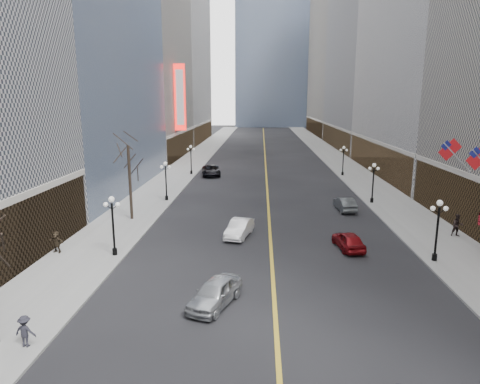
# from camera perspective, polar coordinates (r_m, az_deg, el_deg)

# --- Properties ---
(sidewalk_east) EXTENTS (6.00, 230.00, 0.15)m
(sidewalk_east) POSITION_cam_1_polar(r_m,az_deg,el_deg) (72.47, 14.64, 2.66)
(sidewalk_east) COLOR gray
(sidewalk_east) RESTS_ON ground
(sidewalk_west) EXTENTS (6.00, 230.00, 0.15)m
(sidewalk_west) POSITION_cam_1_polar(r_m,az_deg,el_deg) (72.13, -7.72, 2.90)
(sidewalk_west) COLOR gray
(sidewalk_west) RESTS_ON ground
(lane_line) EXTENTS (0.25, 200.00, 0.02)m
(lane_line) POSITION_cam_1_polar(r_m,az_deg,el_deg) (80.82, 3.41, 3.94)
(lane_line) COLOR gold
(lane_line) RESTS_ON ground
(bldg_east_c) EXTENTS (26.60, 40.60, 48.80)m
(bldg_east_c) POSITION_cam_1_polar(r_m,az_deg,el_deg) (111.08, 19.87, 18.02)
(bldg_east_c) COLOR #9C9C9E
(bldg_east_c) RESTS_ON ground
(bldg_east_d) EXTENTS (26.60, 46.60, 62.80)m
(bldg_east_d) POSITION_cam_1_polar(r_m,az_deg,el_deg) (153.39, 15.22, 19.13)
(bldg_east_d) COLOR gray
(bldg_east_d) RESTS_ON ground
(bldg_west_c) EXTENTS (26.60, 30.60, 50.80)m
(bldg_west_c) POSITION_cam_1_polar(r_m,az_deg,el_deg) (92.69, -16.50, 20.16)
(bldg_west_c) COLOR gray
(bldg_west_c) RESTS_ON ground
(bldg_west_d) EXTENTS (26.60, 38.60, 72.80)m
(bldg_west_d) POSITION_cam_1_polar(r_m,az_deg,el_deg) (126.83, -11.41, 23.15)
(bldg_west_d) COLOR silver
(bldg_west_d) RESTS_ON ground
(streetlamp_east_1) EXTENTS (1.26, 0.44, 4.52)m
(streetlamp_east_1) POSITION_cam_1_polar(r_m,az_deg,el_deg) (33.69, 24.87, -3.90)
(streetlamp_east_1) COLOR black
(streetlamp_east_1) RESTS_ON sidewalk_east
(streetlamp_east_2) EXTENTS (1.26, 0.44, 4.52)m
(streetlamp_east_2) POSITION_cam_1_polar(r_m,az_deg,el_deg) (50.39, 17.35, 1.71)
(streetlamp_east_2) COLOR black
(streetlamp_east_2) RESTS_ON sidewalk_east
(streetlamp_east_3) EXTENTS (1.26, 0.44, 4.52)m
(streetlamp_east_3) POSITION_cam_1_polar(r_m,az_deg,el_deg) (67.75, 13.61, 4.49)
(streetlamp_east_3) COLOR black
(streetlamp_east_3) RESTS_ON sidewalk_east
(streetlamp_west_1) EXTENTS (1.26, 0.44, 4.52)m
(streetlamp_west_1) POSITION_cam_1_polar(r_m,az_deg,el_deg) (33.07, -16.61, -3.55)
(streetlamp_west_1) COLOR black
(streetlamp_west_1) RESTS_ON sidewalk_west
(streetlamp_west_2) EXTENTS (1.26, 0.44, 4.52)m
(streetlamp_west_2) POSITION_cam_1_polar(r_m,az_deg,el_deg) (49.97, -9.86, 2.01)
(streetlamp_west_2) COLOR black
(streetlamp_west_2) RESTS_ON sidewalk_west
(streetlamp_west_3) EXTENTS (1.26, 0.44, 4.52)m
(streetlamp_west_3) POSITION_cam_1_polar(r_m,az_deg,el_deg) (67.44, -6.56, 4.72)
(streetlamp_west_3) COLOR black
(streetlamp_west_3) RESTS_ON sidewalk_west
(flag_5) EXTENTS (2.87, 0.12, 2.87)m
(flag_5) POSITION_cam_1_polar(r_m,az_deg,el_deg) (40.60, 26.40, 4.86)
(flag_5) COLOR #B2B2B7
(flag_5) RESTS_ON ground
(theatre_marquee) EXTENTS (2.00, 0.55, 12.00)m
(theatre_marquee) POSITION_cam_1_polar(r_m,az_deg,el_deg) (81.38, -8.00, 12.37)
(theatre_marquee) COLOR red
(theatre_marquee) RESTS_ON ground
(tree_west_far) EXTENTS (3.60, 3.60, 7.92)m
(tree_west_far) POSITION_cam_1_polar(r_m,az_deg,el_deg) (42.27, -14.63, 4.54)
(tree_west_far) COLOR #2D231C
(tree_west_far) RESTS_ON sidewalk_west
(car_nb_near) EXTENTS (3.36, 4.89, 1.55)m
(car_nb_near) POSITION_cam_1_polar(r_m,az_deg,el_deg) (25.18, -3.36, -13.25)
(car_nb_near) COLOR #A9ADB1
(car_nb_near) RESTS_ON ground
(car_nb_mid) EXTENTS (2.54, 4.71, 1.47)m
(car_nb_mid) POSITION_cam_1_polar(r_m,az_deg,el_deg) (36.99, -0.08, -4.86)
(car_nb_mid) COLOR white
(car_nb_mid) RESTS_ON ground
(car_nb_far) EXTENTS (3.57, 6.20, 1.63)m
(car_nb_far) POSITION_cam_1_polar(r_m,az_deg,el_deg) (66.68, -3.87, 2.87)
(car_nb_far) COLOR black
(car_nb_far) RESTS_ON ground
(car_sb_mid) EXTENTS (2.29, 4.36, 1.42)m
(car_sb_mid) POSITION_cam_1_polar(r_m,az_deg,el_deg) (35.04, 14.26, -6.28)
(car_sb_mid) COLOR maroon
(car_sb_mid) RESTS_ON ground
(car_sb_far) EXTENTS (1.87, 4.45, 1.43)m
(car_sb_far) POSITION_cam_1_polar(r_m,az_deg,el_deg) (46.88, 13.81, -1.57)
(car_sb_far) COLOR #484C4F
(car_sb_far) RESTS_ON ground
(ped_east_walk) EXTENTS (0.94, 0.52, 1.94)m
(ped_east_walk) POSITION_cam_1_polar(r_m,az_deg,el_deg) (40.94, 27.01, -3.98)
(ped_east_walk) COLOR black
(ped_east_walk) RESTS_ON sidewalk_east
(ped_west_walk) EXTENTS (1.03, 0.49, 1.55)m
(ped_west_walk) POSITION_cam_1_polar(r_m,az_deg,el_deg) (23.45, -26.74, -16.24)
(ped_west_walk) COLOR #22222A
(ped_west_walk) RESTS_ON sidewalk_west
(ped_west_far) EXTENTS (1.62, 0.90, 1.68)m
(ped_west_far) POSITION_cam_1_polar(r_m,az_deg,el_deg) (35.65, -23.28, -6.12)
(ped_west_far) COLOR #2F251A
(ped_west_far) RESTS_ON sidewalk_west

